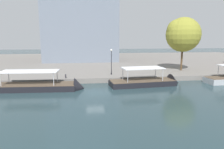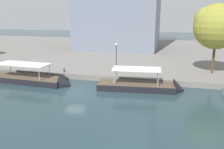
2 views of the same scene
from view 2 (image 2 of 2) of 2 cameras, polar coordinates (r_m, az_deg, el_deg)
ground_plane at (r=31.89m, az=-8.79°, el=-4.06°), size 220.00×220.00×0.00m
dock_promenade at (r=62.85m, az=3.10°, el=5.51°), size 120.00×55.00×0.84m
tour_boat_1 at (r=37.50m, az=-18.60°, el=-1.40°), size 14.23×4.07×4.13m
tour_boat_2 at (r=32.59m, az=7.68°, el=-3.10°), size 11.67×4.24×4.20m
mooring_bollard_0 at (r=39.02m, az=-11.27°, el=1.05°), size 0.24×0.24×0.69m
lamp_post at (r=38.18m, az=1.01°, el=4.56°), size 0.37×0.37×4.60m
tree_0 at (r=40.14m, az=23.30°, el=10.47°), size 6.84×6.84×10.62m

